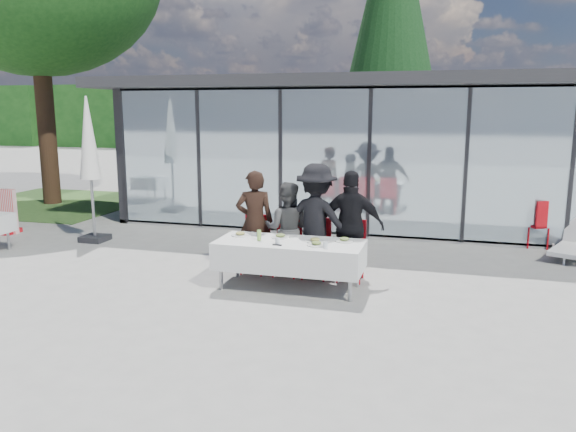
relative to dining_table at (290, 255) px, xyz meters
The scene contains 25 objects.
ground 0.69m from the dining_table, 140.75° to the right, with size 90.00×90.00×0.00m, color gray.
pavilion 8.22m from the dining_table, 78.06° to the left, with size 14.80×8.80×3.44m.
treeline 27.87m from the dining_table, 94.82° to the left, with size 62.50×2.00×4.40m.
dining_table is the anchor object (origin of this frame).
diner_a 1.12m from the dining_table, 138.92° to the left, with size 0.64×0.64×1.74m, color black.
diner_chair_a 1.10m from the dining_table, 137.10° to the left, with size 0.44×0.44×0.97m.
diner_b 0.78m from the dining_table, 108.97° to the left, with size 0.76×0.76×1.57m, color #494949.
diner_chair_b 0.79m from the dining_table, 107.88° to the left, with size 0.44×0.44×0.97m.
diner_c 0.85m from the dining_table, 70.08° to the left, with size 1.22×1.22×1.88m, color black.
diner_chair_c 0.79m from the dining_table, 71.22° to the left, with size 0.44×0.44×0.97m.
diner_d 1.15m from the dining_table, 40.19° to the left, with size 1.05×1.05×1.79m, color black.
diner_chair_d 1.12m from the dining_table, 41.99° to the left, with size 0.44×0.44×0.97m.
plate_a 0.91m from the dining_table, 169.81° to the left, with size 0.29×0.29×0.07m.
plate_b 0.37m from the dining_table, 137.16° to the left, with size 0.29×0.29×0.07m.
plate_c 0.46m from the dining_table, 10.61° to the left, with size 0.29×0.29×0.07m.
plate_d 0.87m from the dining_table, 15.20° to the left, with size 0.29×0.29×0.07m.
plate_extra 0.53m from the dining_table, 18.27° to the right, with size 0.29×0.29×0.07m.
juice_bottle 0.56m from the dining_table, behind, with size 0.06×0.06×0.17m, color #84B94D.
drinking_glasses 0.44m from the dining_table, 46.12° to the right, with size 0.81×0.11×0.10m.
folded_eyeglasses 0.39m from the dining_table, 109.94° to the right, with size 0.14×0.03×0.01m, color black.
spare_chair_b 5.62m from the dining_table, 42.77° to the left, with size 0.60×0.60×0.97m.
market_umbrella 5.37m from the dining_table, 158.08° to the left, with size 0.50×0.50×3.00m.
lounger 5.71m from the dining_table, 35.01° to the left, with size 1.09×1.46×0.72m.
conifer_tree 13.84m from the dining_table, 89.26° to the left, with size 4.00×4.00×10.50m.
grass_patch 10.54m from the dining_table, 147.06° to the left, with size 5.00×5.00×0.02m, color #385926.
Camera 1 is at (2.58, -7.78, 2.75)m, focal length 35.00 mm.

